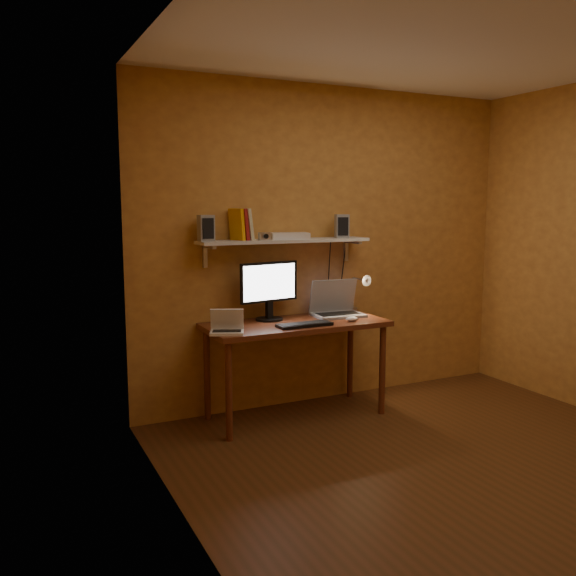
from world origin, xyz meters
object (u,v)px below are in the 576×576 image
laptop (336,306)px  shelf_camera (265,236)px  speaker_right (342,226)px  router (289,236)px  keyboard (305,325)px  mouse (352,319)px  speaker_left (206,228)px  monitor (269,288)px  desk (296,333)px  wall_shelf (285,241)px  netbook (227,326)px  desk_lamp (361,288)px

laptop → shelf_camera: (-0.62, 0.02, 0.58)m
speaker_right → router: speaker_right is taller
keyboard → mouse: (0.42, 0.01, 0.01)m
speaker_left → monitor: bearing=-3.4°
laptop → speaker_left: speaker_left is taller
desk → wall_shelf: wall_shelf is taller
wall_shelf → mouse: 0.80m
netbook → speaker_left: bearing=117.2°
speaker_right → desk: bearing=-141.7°
mouse → router: 0.81m
desk → keyboard: bearing=-94.3°
wall_shelf → keyboard: bearing=-92.0°
desk_lamp → wall_shelf: bearing=174.1°
monitor → keyboard: (0.14, -0.33, -0.24)m
netbook → router: bearing=51.0°
desk_lamp → speaker_left: speaker_left is taller
speaker_right → shelf_camera: speaker_right is taller
keyboard → wall_shelf: bearing=87.6°
desk → desk_lamp: (0.66, 0.13, 0.29)m
netbook → shelf_camera: (0.42, 0.29, 0.61)m
wall_shelf → monitor: (-0.15, -0.03, -0.35)m
wall_shelf → shelf_camera: size_ratio=13.22×
mouse → desk_lamp: bearing=45.2°
shelf_camera → router: size_ratio=0.36×
mouse → speaker_right: bearing=70.8°
netbook → router: size_ratio=0.94×
netbook → mouse: size_ratio=2.68×
mouse → desk_lamp: (0.26, 0.28, 0.19)m
desk → speaker_left: bearing=162.5°
wall_shelf → mouse: bearing=-41.0°
desk_lamp → shelf_camera: shelf_camera is taller
desk → router: 0.76m
desk_lamp → keyboard: bearing=-156.3°
shelf_camera → router: (0.24, 0.06, -0.01)m
desk → desk_lamp: size_ratio=3.73×
netbook → keyboard: bearing=21.1°
monitor → shelf_camera: shelf_camera is taller
speaker_right → speaker_left: bearing=-162.4°
speaker_right → router: 0.47m
laptop → mouse: 0.28m
desk → speaker_left: (-0.64, 0.20, 0.81)m
desk → netbook: size_ratio=5.03×
mouse → shelf_camera: 0.92m
monitor → netbook: bearing=-154.7°
desk → router: (0.04, 0.20, 0.74)m
desk_lamp → router: size_ratio=1.27×
desk → netbook: bearing=-166.4°
netbook → speaker_left: (-0.03, 0.35, 0.67)m
wall_shelf → router: (0.04, 0.01, 0.04)m
speaker_left → laptop: bearing=-3.1°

